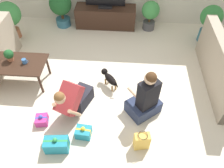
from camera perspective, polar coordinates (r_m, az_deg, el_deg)
The scene contains 16 objects.
ground_plane at distance 4.09m, azimuth -2.82°, elevation -2.82°, with size 16.00×16.00×0.00m, color beige.
coffee_table at distance 4.37m, azimuth -23.32°, elevation 4.56°, with size 1.01×0.62×0.48m.
tv_console at distance 5.73m, azimuth -1.66°, elevation 17.15°, with size 1.48×0.46×0.52m.
potted_plant_corner_left at distance 5.64m, azimuth -25.28°, elevation 15.91°, with size 0.53×0.53×0.88m.
potted_plant_back_left at distance 5.76m, azimuth -13.23°, elevation 19.09°, with size 0.53×0.53×0.85m.
potted_plant_back_right at distance 5.60m, azimuth 9.97°, elevation 17.79°, with size 0.43×0.43×0.72m.
potted_plant_corner_right at distance 5.49m, azimuth 24.29°, elevation 14.92°, with size 0.48×0.48×0.88m.
person_kneeling at distance 3.66m, azimuth -10.01°, elevation -3.72°, with size 0.57×0.82×0.76m.
person_sitting at distance 3.61m, azimuth 8.73°, elevation -3.91°, with size 0.66×0.64×0.97m.
dog at distance 4.10m, azimuth -0.75°, elevation 1.62°, with size 0.35×0.42×0.29m.
gift_box_a at distance 3.55m, azimuth -7.46°, elevation -12.38°, with size 0.25×0.21×0.22m.
gift_box_b at distance 3.84m, azimuth -17.87°, elevation -8.90°, with size 0.22×0.23×0.19m.
gift_box_c at distance 3.49m, azimuth -14.27°, elevation -15.10°, with size 0.37×0.23×0.29m.
gift_bag_a at distance 3.40m, azimuth 7.77°, elevation -14.54°, with size 0.25×0.17×0.33m.
mug at distance 4.25m, azimuth -21.92°, elevation 5.55°, with size 0.12×0.08×0.09m.
tabletop_plant at distance 4.38m, azimuth -25.35°, elevation 6.92°, with size 0.17×0.17×0.22m.
Camera 1 is at (0.39, -2.60, 3.13)m, focal length 35.00 mm.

